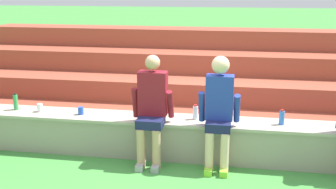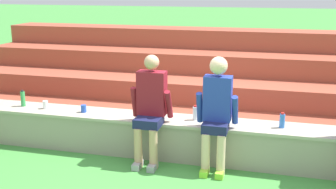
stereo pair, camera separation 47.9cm
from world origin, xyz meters
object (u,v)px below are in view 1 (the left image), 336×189
Objects in this scene: plastic_cup_middle at (81,111)px; plastic_cup_right_end at (40,108)px; person_center at (219,109)px; water_bottle_center_gap at (282,118)px; person_left_of_center at (152,107)px; water_bottle_near_left at (16,102)px; water_bottle_mid_left at (195,112)px.

plastic_cup_middle is 0.91× the size of plastic_cup_right_end.
plastic_cup_right_end is (-0.64, 0.03, 0.01)m from plastic_cup_middle.
water_bottle_center_gap is at bearing 19.63° from person_center.
person_center is at bearing -160.37° from water_bottle_center_gap.
water_bottle_near_left is (-2.13, 0.30, -0.12)m from person_left_of_center.
plastic_cup_right_end is at bearing 173.89° from person_center.
water_bottle_near_left is at bearing 174.10° from person_center.
plastic_cup_middle is 0.64m from plastic_cup_right_end.
water_bottle_near_left reaches higher than plastic_cup_right_end.
plastic_cup_middle is (-1.64, -0.07, -0.04)m from water_bottle_mid_left.
water_bottle_near_left reaches higher than water_bottle_center_gap.
water_bottle_mid_left is 1.01× the size of water_bottle_center_gap.
water_bottle_near_left is (-2.68, -0.01, 0.02)m from water_bottle_mid_left.
water_bottle_center_gap reaches higher than plastic_cup_middle.
water_bottle_center_gap is at bearing -1.50° from water_bottle_mid_left.
person_left_of_center reaches higher than water_bottle_mid_left.
water_bottle_center_gap is at bearing 0.77° from plastic_cup_middle.
water_bottle_center_gap is 3.84m from water_bottle_near_left.
water_bottle_mid_left is at bearing 136.40° from person_center.
person_left_of_center reaches higher than water_bottle_near_left.
person_center is at bearing -5.90° from water_bottle_near_left.
water_bottle_mid_left is 1.74× the size of plastic_cup_right_end.
person_center is at bearing -0.74° from person_left_of_center.
plastic_cup_right_end is (-1.73, 0.27, -0.18)m from person_left_of_center.
person_center reaches higher than water_bottle_mid_left.
plastic_cup_middle is at bearing -179.23° from water_bottle_center_gap.
water_bottle_mid_left is 1.65m from plastic_cup_middle.
water_bottle_near_left is (-3.84, 0.02, 0.02)m from water_bottle_center_gap.
plastic_cup_middle is (-1.09, 0.24, -0.19)m from person_left_of_center.
person_left_of_center reaches higher than water_bottle_center_gap.
person_left_of_center is 5.83× the size of water_bottle_near_left.
plastic_cup_middle is at bearing 172.69° from person_center.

